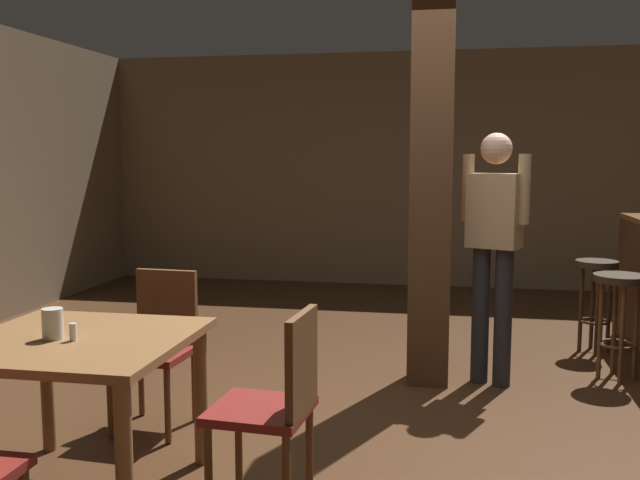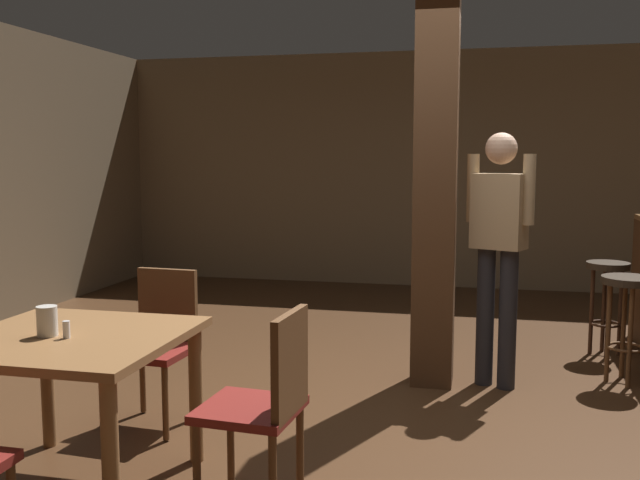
{
  "view_description": "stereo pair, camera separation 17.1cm",
  "coord_description": "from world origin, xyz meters",
  "px_view_note": "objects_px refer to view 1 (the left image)",
  "views": [
    {
      "loc": [
        0.29,
        -4.18,
        1.57
      ],
      "look_at": [
        -0.5,
        -0.01,
        1.06
      ],
      "focal_mm": 40.0,
      "sensor_mm": 36.0,
      "label": 1
    },
    {
      "loc": [
        0.46,
        -4.15,
        1.57
      ],
      "look_at": [
        -0.5,
        -0.01,
        1.06
      ],
      "focal_mm": 40.0,
      "sensor_mm": 36.0,
      "label": 2
    }
  ],
  "objects_px": {
    "chair_north": "(159,340)",
    "salt_shaker": "(73,332)",
    "standing_person": "(494,240)",
    "bar_stool_near": "(620,300)",
    "dining_table": "(78,362)",
    "napkin_cup": "(53,324)",
    "chair_east": "(277,399)",
    "bar_stool_mid": "(596,285)"
  },
  "relations": [
    {
      "from": "chair_east",
      "to": "bar_stool_near",
      "type": "relative_size",
      "value": 1.19
    },
    {
      "from": "dining_table",
      "to": "napkin_cup",
      "type": "height_order",
      "value": "napkin_cup"
    },
    {
      "from": "chair_north",
      "to": "napkin_cup",
      "type": "xyz_separation_m",
      "value": [
        -0.09,
        -0.93,
        0.31
      ]
    },
    {
      "from": "bar_stool_near",
      "to": "standing_person",
      "type": "bearing_deg",
      "value": -162.85
    },
    {
      "from": "napkin_cup",
      "to": "chair_east",
      "type": "bearing_deg",
      "value": 4.09
    },
    {
      "from": "dining_table",
      "to": "chair_north",
      "type": "relative_size",
      "value": 1.12
    },
    {
      "from": "standing_person",
      "to": "bar_stool_near",
      "type": "distance_m",
      "value": 1.02
    },
    {
      "from": "standing_person",
      "to": "bar_stool_near",
      "type": "height_order",
      "value": "standing_person"
    },
    {
      "from": "dining_table",
      "to": "chair_north",
      "type": "xyz_separation_m",
      "value": [
        0.01,
        0.89,
        -0.12
      ]
    },
    {
      "from": "dining_table",
      "to": "standing_person",
      "type": "height_order",
      "value": "standing_person"
    },
    {
      "from": "napkin_cup",
      "to": "bar_stool_mid",
      "type": "bearing_deg",
      "value": 46.58
    },
    {
      "from": "standing_person",
      "to": "napkin_cup",
      "type": "bearing_deg",
      "value": -134.53
    },
    {
      "from": "chair_east",
      "to": "salt_shaker",
      "type": "distance_m",
      "value": 0.96
    },
    {
      "from": "chair_north",
      "to": "chair_east",
      "type": "height_order",
      "value": "same"
    },
    {
      "from": "dining_table",
      "to": "napkin_cup",
      "type": "relative_size",
      "value": 7.17
    },
    {
      "from": "bar_stool_near",
      "to": "salt_shaker",
      "type": "bearing_deg",
      "value": -140.03
    },
    {
      "from": "napkin_cup",
      "to": "salt_shaker",
      "type": "xyz_separation_m",
      "value": [
        0.11,
        -0.02,
        -0.03
      ]
    },
    {
      "from": "dining_table",
      "to": "salt_shaker",
      "type": "distance_m",
      "value": 0.17
    },
    {
      "from": "chair_north",
      "to": "bar_stool_mid",
      "type": "xyz_separation_m",
      "value": [
        2.79,
        2.12,
        0.04
      ]
    },
    {
      "from": "standing_person",
      "to": "bar_stool_near",
      "type": "relative_size",
      "value": 2.31
    },
    {
      "from": "chair_north",
      "to": "bar_stool_mid",
      "type": "height_order",
      "value": "chair_north"
    },
    {
      "from": "standing_person",
      "to": "chair_east",
      "type": "bearing_deg",
      "value": -117.0
    },
    {
      "from": "salt_shaker",
      "to": "bar_stool_near",
      "type": "bearing_deg",
      "value": 39.97
    },
    {
      "from": "bar_stool_near",
      "to": "chair_north",
      "type": "bearing_deg",
      "value": -153.55
    },
    {
      "from": "napkin_cup",
      "to": "standing_person",
      "type": "distance_m",
      "value": 2.9
    },
    {
      "from": "bar_stool_near",
      "to": "bar_stool_mid",
      "type": "xyz_separation_m",
      "value": [
        -0.02,
        0.71,
        -0.02
      ]
    },
    {
      "from": "chair_north",
      "to": "bar_stool_mid",
      "type": "distance_m",
      "value": 3.5
    },
    {
      "from": "napkin_cup",
      "to": "bar_stool_near",
      "type": "bearing_deg",
      "value": 38.74
    },
    {
      "from": "dining_table",
      "to": "bar_stool_mid",
      "type": "relative_size",
      "value": 1.34
    },
    {
      "from": "napkin_cup",
      "to": "chair_north",
      "type": "bearing_deg",
      "value": 84.31
    },
    {
      "from": "dining_table",
      "to": "bar_stool_near",
      "type": "height_order",
      "value": "dining_table"
    },
    {
      "from": "napkin_cup",
      "to": "bar_stool_mid",
      "type": "xyz_separation_m",
      "value": [
        2.89,
        3.05,
        -0.27
      ]
    },
    {
      "from": "dining_table",
      "to": "bar_stool_mid",
      "type": "xyz_separation_m",
      "value": [
        2.8,
        3.0,
        -0.08
      ]
    },
    {
      "from": "dining_table",
      "to": "bar_stool_mid",
      "type": "bearing_deg",
      "value": 47.02
    },
    {
      "from": "chair_east",
      "to": "dining_table",
      "type": "bearing_deg",
      "value": -178.39
    },
    {
      "from": "salt_shaker",
      "to": "bar_stool_mid",
      "type": "height_order",
      "value": "salt_shaker"
    },
    {
      "from": "chair_east",
      "to": "napkin_cup",
      "type": "xyz_separation_m",
      "value": [
        -1.02,
        -0.07,
        0.31
      ]
    },
    {
      "from": "standing_person",
      "to": "bar_stool_mid",
      "type": "relative_size",
      "value": 2.32
    },
    {
      "from": "salt_shaker",
      "to": "bar_stool_mid",
      "type": "xyz_separation_m",
      "value": [
        2.78,
        3.07,
        -0.24
      ]
    },
    {
      "from": "chair_north",
      "to": "salt_shaker",
      "type": "distance_m",
      "value": 0.99
    },
    {
      "from": "chair_north",
      "to": "chair_east",
      "type": "bearing_deg",
      "value": -43.02
    },
    {
      "from": "bar_stool_near",
      "to": "chair_east",
      "type": "bearing_deg",
      "value": -129.95
    }
  ]
}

